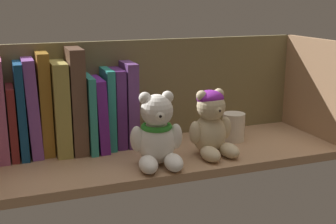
% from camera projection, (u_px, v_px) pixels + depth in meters
% --- Properties ---
extents(shelf_board, '(0.82, 0.26, 0.02)m').
position_uv_depth(shelf_board, '(165.00, 157.00, 1.04)').
color(shelf_board, '#A87F5B').
rests_on(shelf_board, ground).
extents(shelf_back_panel, '(0.85, 0.01, 0.27)m').
position_uv_depth(shelf_back_panel, '(146.00, 93.00, 1.14)').
color(shelf_back_panel, olive).
rests_on(shelf_back_panel, ground).
extents(shelf_side_panel_right, '(0.02, 0.29, 0.27)m').
position_uv_depth(shelf_side_panel_right, '(317.00, 92.00, 1.15)').
color(shelf_side_panel_right, '#A87F5B').
rests_on(shelf_side_panel_right, ground).
extents(book_2, '(0.02, 0.12, 0.16)m').
position_uv_depth(book_2, '(12.00, 121.00, 1.00)').
color(book_2, maroon).
rests_on(book_2, shelf_board).
extents(book_3, '(0.02, 0.12, 0.22)m').
position_uv_depth(book_3, '(21.00, 109.00, 1.00)').
color(book_3, navy).
rests_on(book_3, shelf_board).
extents(book_4, '(0.03, 0.11, 0.22)m').
position_uv_depth(book_4, '(32.00, 107.00, 1.01)').
color(book_4, '#7D4497').
rests_on(book_4, shelf_board).
extents(book_5, '(0.03, 0.09, 0.23)m').
position_uv_depth(book_5, '(45.00, 103.00, 1.02)').
color(book_5, '#9C6C22').
rests_on(book_5, shelf_board).
extents(book_6, '(0.03, 0.13, 0.21)m').
position_uv_depth(book_6, '(60.00, 107.00, 1.03)').
color(book_6, '#9D8E44').
rests_on(book_6, shelf_board).
extents(book_7, '(0.03, 0.13, 0.24)m').
position_uv_depth(book_7, '(75.00, 99.00, 1.04)').
color(book_7, brown).
rests_on(book_7, shelf_board).
extents(book_8, '(0.02, 0.15, 0.18)m').
position_uv_depth(book_8, '(88.00, 112.00, 1.06)').
color(book_8, teal).
rests_on(book_8, shelf_board).
extents(book_9, '(0.03, 0.14, 0.17)m').
position_uv_depth(book_9, '(97.00, 112.00, 1.06)').
color(book_9, '#601E7F').
rests_on(book_9, shelf_board).
extents(book_10, '(0.02, 0.12, 0.19)m').
position_uv_depth(book_10, '(107.00, 108.00, 1.07)').
color(book_10, '#248378').
rests_on(book_10, shelf_board).
extents(book_11, '(0.02, 0.10, 0.19)m').
position_uv_depth(book_11, '(117.00, 107.00, 1.08)').
color(book_11, '#4E2263').
rests_on(book_11, shelf_board).
extents(book_12, '(0.03, 0.11, 0.20)m').
position_uv_depth(book_12, '(128.00, 103.00, 1.09)').
color(book_12, '#5C346F').
rests_on(book_12, shelf_board).
extents(teddy_bear_larger, '(0.12, 0.12, 0.16)m').
position_uv_depth(teddy_bear_larger, '(157.00, 135.00, 0.95)').
color(teddy_bear_larger, white).
rests_on(teddy_bear_larger, shelf_board).
extents(teddy_bear_smaller, '(0.11, 0.12, 0.15)m').
position_uv_depth(teddy_bear_smaller, '(211.00, 124.00, 1.01)').
color(teddy_bear_smaller, beige).
rests_on(teddy_bear_smaller, shelf_board).
extents(pillar_candle, '(0.06, 0.06, 0.07)m').
position_uv_depth(pillar_candle, '(234.00, 127.00, 1.12)').
color(pillar_candle, silver).
rests_on(pillar_candle, shelf_board).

